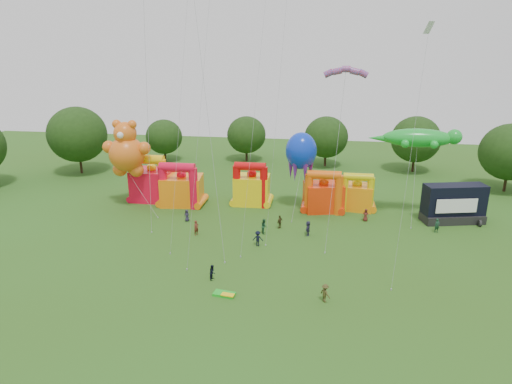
# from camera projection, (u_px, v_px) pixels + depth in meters

# --- Properties ---
(ground) EXTENTS (160.00, 160.00, 0.00)m
(ground) POSITION_uv_depth(u_px,v_px,m) (226.00, 318.00, 38.77)
(ground) COLOR #305217
(ground) RESTS_ON ground
(tree_ring) EXTENTS (119.89, 121.95, 12.07)m
(tree_ring) POSITION_uv_depth(u_px,v_px,m) (213.00, 247.00, 37.60)
(tree_ring) COLOR #352314
(tree_ring) RESTS_ON ground
(bouncy_castle_0) EXTENTS (5.72, 4.61, 7.29)m
(bouncy_castle_0) POSITION_uv_depth(u_px,v_px,m) (152.00, 183.00, 67.79)
(bouncy_castle_0) COLOR red
(bouncy_castle_0) RESTS_ON ground
(bouncy_castle_1) EXTENTS (6.22, 5.21, 6.61)m
(bouncy_castle_1) POSITION_uv_depth(u_px,v_px,m) (181.00, 188.00, 65.94)
(bouncy_castle_1) COLOR orange
(bouncy_castle_1) RESTS_ON ground
(bouncy_castle_2) EXTENTS (5.13, 4.16, 6.58)m
(bouncy_castle_2) POSITION_uv_depth(u_px,v_px,m) (252.00, 188.00, 66.15)
(bouncy_castle_2) COLOR yellow
(bouncy_castle_2) RESTS_ON ground
(bouncy_castle_3) EXTENTS (5.95, 5.20, 6.13)m
(bouncy_castle_3) POSITION_uv_depth(u_px,v_px,m) (323.00, 195.00, 63.54)
(bouncy_castle_3) COLOR red
(bouncy_castle_3) RESTS_ON ground
(bouncy_castle_4) EXTENTS (4.94, 4.16, 5.58)m
(bouncy_castle_4) POSITION_uv_depth(u_px,v_px,m) (357.00, 195.00, 64.14)
(bouncy_castle_4) COLOR orange
(bouncy_castle_4) RESTS_ON ground
(stage_trailer) EXTENTS (8.31, 4.71, 5.07)m
(stage_trailer) POSITION_uv_depth(u_px,v_px,m) (454.00, 204.00, 59.50)
(stage_trailer) COLOR black
(stage_trailer) RESTS_ON ground
(teddy_bear_kite) EXTENTS (9.22, 6.84, 12.57)m
(teddy_bear_kite) POSITION_uv_depth(u_px,v_px,m) (133.00, 169.00, 63.55)
(teddy_bear_kite) COLOR orange
(teddy_bear_kite) RESTS_ON ground
(gecko_kite) EXTENTS (11.79, 6.87, 12.10)m
(gecko_kite) POSITION_uv_depth(u_px,v_px,m) (417.00, 154.00, 58.87)
(gecko_kite) COLOR green
(gecko_kite) RESTS_ON ground
(octopus_kite) EXTENTS (4.27, 8.00, 11.01)m
(octopus_kite) POSITION_uv_depth(u_px,v_px,m) (300.00, 162.00, 62.66)
(octopus_kite) COLOR #0D30C6
(octopus_kite) RESTS_ON ground
(parafoil_kites) EXTENTS (27.76, 11.95, 31.07)m
(parafoil_kites) POSITION_uv_depth(u_px,v_px,m) (218.00, 127.00, 48.55)
(parafoil_kites) COLOR red
(parafoil_kites) RESTS_ON ground
(diamond_kites) EXTENTS (25.93, 14.87, 36.96)m
(diamond_kites) POSITION_uv_depth(u_px,v_px,m) (256.00, 116.00, 47.30)
(diamond_kites) COLOR red
(diamond_kites) RESTS_ON ground
(folded_kite_bundle) EXTENTS (2.13, 1.34, 0.31)m
(folded_kite_bundle) POSITION_uv_depth(u_px,v_px,m) (225.00, 294.00, 42.21)
(folded_kite_bundle) COLOR green
(folded_kite_bundle) RESTS_ON ground
(spectator_0) EXTENTS (0.81, 0.57, 1.58)m
(spectator_0) POSITION_uv_depth(u_px,v_px,m) (187.00, 216.00, 60.09)
(spectator_0) COLOR #252137
(spectator_0) RESTS_ON ground
(spectator_1) EXTENTS (0.76, 0.82, 1.87)m
(spectator_1) POSITION_uv_depth(u_px,v_px,m) (196.00, 228.00, 55.61)
(spectator_1) COLOR #5E261A
(spectator_1) RESTS_ON ground
(spectator_2) EXTENTS (0.94, 1.08, 1.88)m
(spectator_2) POSITION_uv_depth(u_px,v_px,m) (264.00, 226.00, 56.12)
(spectator_2) COLOR #1D492A
(spectator_2) RESTS_ON ground
(spectator_3) EXTENTS (1.22, 0.73, 1.85)m
(spectator_3) POSITION_uv_depth(u_px,v_px,m) (258.00, 238.00, 52.54)
(spectator_3) COLOR black
(spectator_3) RESTS_ON ground
(spectator_4) EXTENTS (0.91, 1.08, 1.74)m
(spectator_4) POSITION_uv_depth(u_px,v_px,m) (280.00, 222.00, 57.71)
(spectator_4) COLOR #403719
(spectator_4) RESTS_ON ground
(spectator_5) EXTENTS (0.56, 1.72, 1.85)m
(spectator_5) POSITION_uv_depth(u_px,v_px,m) (308.00, 228.00, 55.52)
(spectator_5) COLOR #2C2A46
(spectator_5) RESTS_ON ground
(spectator_6) EXTENTS (0.84, 0.57, 1.68)m
(spectator_6) POSITION_uv_depth(u_px,v_px,m) (366.00, 215.00, 60.11)
(spectator_6) COLOR #571F19
(spectator_6) RESTS_ON ground
(spectator_7) EXTENTS (0.76, 0.62, 1.81)m
(spectator_7) POSITION_uv_depth(u_px,v_px,m) (437.00, 226.00, 56.41)
(spectator_7) COLOR #173A25
(spectator_7) RESTS_ON ground
(spectator_8) EXTENTS (0.63, 0.79, 1.55)m
(spectator_8) POSITION_uv_depth(u_px,v_px,m) (213.00, 272.00, 44.97)
(spectator_8) COLOR black
(spectator_8) RESTS_ON ground
(spectator_9) EXTENTS (1.25, 1.26, 1.75)m
(spectator_9) POSITION_uv_depth(u_px,v_px,m) (325.00, 293.00, 40.96)
(spectator_9) COLOR #3E3919
(spectator_9) RESTS_ON ground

